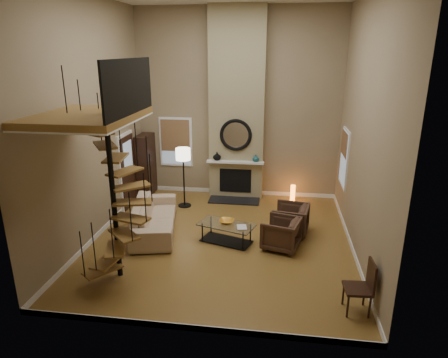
# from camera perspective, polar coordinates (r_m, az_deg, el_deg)

# --- Properties ---
(ground) EXTENTS (6.00, 6.50, 0.01)m
(ground) POSITION_cam_1_polar(r_m,az_deg,el_deg) (9.56, -0.34, -8.77)
(ground) COLOR olive
(ground) RESTS_ON ground
(back_wall) EXTENTS (6.00, 0.02, 5.50)m
(back_wall) POSITION_cam_1_polar(r_m,az_deg,el_deg) (11.86, 1.95, 10.51)
(back_wall) COLOR #917E5D
(back_wall) RESTS_ON ground
(front_wall) EXTENTS (6.00, 0.02, 5.50)m
(front_wall) POSITION_cam_1_polar(r_m,az_deg,el_deg) (5.56, -5.24, 1.62)
(front_wall) COLOR #917E5D
(front_wall) RESTS_ON ground
(left_wall) EXTENTS (0.02, 6.50, 5.50)m
(left_wall) POSITION_cam_1_polar(r_m,az_deg,el_deg) (9.57, -18.61, 7.74)
(left_wall) COLOR #917E5D
(left_wall) RESTS_ON ground
(right_wall) EXTENTS (0.02, 6.50, 5.50)m
(right_wall) POSITION_cam_1_polar(r_m,az_deg,el_deg) (8.76, 19.58, 6.75)
(right_wall) COLOR #917E5D
(right_wall) RESTS_ON ground
(baseboard_back) EXTENTS (6.00, 0.02, 0.12)m
(baseboard_back) POSITION_cam_1_polar(r_m,az_deg,el_deg) (12.49, 1.81, -1.82)
(baseboard_back) COLOR white
(baseboard_back) RESTS_ON ground
(baseboard_front) EXTENTS (6.00, 0.02, 0.12)m
(baseboard_front) POSITION_cam_1_polar(r_m,az_deg,el_deg) (6.84, -4.53, -20.52)
(baseboard_front) COLOR white
(baseboard_front) RESTS_ON ground
(baseboard_left) EXTENTS (0.02, 6.50, 0.12)m
(baseboard_left) POSITION_cam_1_polar(r_m,az_deg,el_deg) (10.36, -17.07, -7.03)
(baseboard_left) COLOR white
(baseboard_left) RESTS_ON ground
(baseboard_right) EXTENTS (0.02, 6.50, 0.12)m
(baseboard_right) POSITION_cam_1_polar(r_m,az_deg,el_deg) (9.61, 17.83, -9.13)
(baseboard_right) COLOR white
(baseboard_right) RESTS_ON ground
(chimney_breast) EXTENTS (1.60, 0.38, 5.50)m
(chimney_breast) POSITION_cam_1_polar(r_m,az_deg,el_deg) (11.67, 1.85, 10.38)
(chimney_breast) COLOR #93875F
(chimney_breast) RESTS_ON ground
(hearth) EXTENTS (1.50, 0.60, 0.04)m
(hearth) POSITION_cam_1_polar(r_m,az_deg,el_deg) (11.88, 1.46, -3.10)
(hearth) COLOR black
(hearth) RESTS_ON ground
(firebox) EXTENTS (0.95, 0.02, 0.72)m
(firebox) POSITION_cam_1_polar(r_m,az_deg,el_deg) (11.97, 1.64, -0.24)
(firebox) COLOR black
(firebox) RESTS_ON chimney_breast
(mantel) EXTENTS (1.70, 0.18, 0.06)m
(mantel) POSITION_cam_1_polar(r_m,az_deg,el_deg) (11.72, 1.62, 2.43)
(mantel) COLOR white
(mantel) RESTS_ON chimney_breast
(mirror_frame) EXTENTS (0.94, 0.10, 0.94)m
(mirror_frame) POSITION_cam_1_polar(r_m,az_deg,el_deg) (11.59, 1.69, 6.32)
(mirror_frame) COLOR black
(mirror_frame) RESTS_ON chimney_breast
(mirror_disc) EXTENTS (0.80, 0.01, 0.80)m
(mirror_disc) POSITION_cam_1_polar(r_m,az_deg,el_deg) (11.60, 1.69, 6.33)
(mirror_disc) COLOR white
(mirror_disc) RESTS_ON chimney_breast
(vase_left) EXTENTS (0.24, 0.24, 0.25)m
(vase_left) POSITION_cam_1_polar(r_m,az_deg,el_deg) (11.79, -1.01, 3.30)
(vase_left) COLOR black
(vase_left) RESTS_ON mantel
(vase_right) EXTENTS (0.20, 0.20, 0.21)m
(vase_right) POSITION_cam_1_polar(r_m,az_deg,el_deg) (11.68, 4.58, 3.00)
(vase_right) COLOR #174B51
(vase_right) RESTS_ON mantel
(window_back) EXTENTS (1.02, 0.06, 1.52)m
(window_back) POSITION_cam_1_polar(r_m,az_deg,el_deg) (12.37, -6.94, 5.40)
(window_back) COLOR white
(window_back) RESTS_ON back_wall
(window_right) EXTENTS (0.06, 1.02, 1.52)m
(window_right) POSITION_cam_1_polar(r_m,az_deg,el_deg) (10.92, 16.89, 3.05)
(window_right) COLOR white
(window_right) RESTS_ON right_wall
(entry_door) EXTENTS (0.10, 1.05, 2.16)m
(entry_door) POSITION_cam_1_polar(r_m,az_deg,el_deg) (11.54, -13.70, 1.12)
(entry_door) COLOR white
(entry_door) RESTS_ON ground
(loft) EXTENTS (1.70, 2.20, 1.09)m
(loft) POSITION_cam_1_polar(r_m,az_deg,el_deg) (7.48, -18.37, 8.87)
(loft) COLOR olive
(loft) RESTS_ON left_wall
(spiral_stair) EXTENTS (1.47, 1.47, 4.06)m
(spiral_stair) POSITION_cam_1_polar(r_m,az_deg,el_deg) (7.73, -15.53, -1.74)
(spiral_stair) COLOR black
(spiral_stair) RESTS_ON ground
(hutch) EXTENTS (0.39, 0.83, 1.86)m
(hutch) POSITION_cam_1_polar(r_m,az_deg,el_deg) (12.41, -11.13, 2.02)
(hutch) COLOR black
(hutch) RESTS_ON ground
(sofa) EXTENTS (1.48, 2.63, 0.72)m
(sofa) POSITION_cam_1_polar(r_m,az_deg,el_deg) (10.00, -10.03, -5.29)
(sofa) COLOR tan
(sofa) RESTS_ON ground
(armchair_near) EXTENTS (0.96, 0.94, 0.76)m
(armchair_near) POSITION_cam_1_polar(r_m,az_deg,el_deg) (9.88, 9.95, -5.84)
(armchair_near) COLOR #462E20
(armchair_near) RESTS_ON ground
(armchair_far) EXTENTS (0.97, 0.96, 0.72)m
(armchair_far) POSITION_cam_1_polar(r_m,az_deg,el_deg) (9.14, 8.62, -7.83)
(armchair_far) COLOR #462E20
(armchair_far) RESTS_ON ground
(coffee_table) EXTENTS (1.42, 1.00, 0.47)m
(coffee_table) POSITION_cam_1_polar(r_m,az_deg,el_deg) (9.36, 0.34, -7.44)
(coffee_table) COLOR silver
(coffee_table) RESTS_ON ground
(bowl) EXTENTS (0.35, 0.35, 0.09)m
(bowl) POSITION_cam_1_polar(r_m,az_deg,el_deg) (9.31, 0.38, -6.12)
(bowl) COLOR orange
(bowl) RESTS_ON coffee_table
(book) EXTENTS (0.27, 0.33, 0.03)m
(book) POSITION_cam_1_polar(r_m,az_deg,el_deg) (9.11, 2.41, -6.95)
(book) COLOR gray
(book) RESTS_ON coffee_table
(floor_lamp) EXTENTS (0.41, 0.41, 1.72)m
(floor_lamp) POSITION_cam_1_polar(r_m,az_deg,el_deg) (11.14, -5.88, 2.90)
(floor_lamp) COLOR black
(floor_lamp) RESTS_ON ground
(accent_lamp) EXTENTS (0.14, 0.14, 0.50)m
(accent_lamp) POSITION_cam_1_polar(r_m,az_deg,el_deg) (11.98, 9.83, -2.02)
(accent_lamp) COLOR orange
(accent_lamp) RESTS_ON ground
(side_chair) EXTENTS (0.47, 0.47, 0.96)m
(side_chair) POSITION_cam_1_polar(r_m,az_deg,el_deg) (7.35, 19.36, -14.13)
(side_chair) COLOR black
(side_chair) RESTS_ON ground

